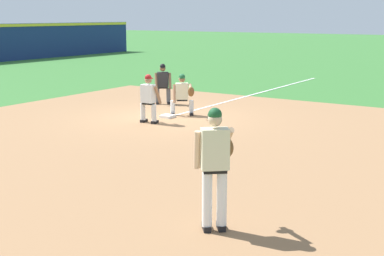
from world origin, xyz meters
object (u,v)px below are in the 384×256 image
at_px(first_base_bag, 167,116).
at_px(baseball, 197,142).
at_px(first_baseman, 183,93).
at_px(baserunner, 148,97).
at_px(umpire, 163,82).
at_px(pitcher, 215,162).

height_order(first_base_bag, baseball, first_base_bag).
distance_m(first_baseman, baserunner, 1.57).
bearing_deg(baserunner, umpire, 29.23).
xyz_separation_m(first_base_bag, baseball, (-2.39, -2.64, -0.01)).
relative_size(baseball, umpire, 0.05).
height_order(first_baseman, umpire, umpire).
bearing_deg(umpire, baseball, -135.94).
relative_size(pitcher, first_baseman, 1.39).
xyz_separation_m(pitcher, baserunner, (5.91, 5.80, -0.27)).
distance_m(first_base_bag, first_baseman, 0.91).
bearing_deg(umpire, first_base_bag, -140.95).
bearing_deg(pitcher, first_base_bag, 40.16).
xyz_separation_m(baseball, pitcher, (-4.53, -3.20, 1.02)).
distance_m(baseball, pitcher, 5.63).
relative_size(baseball, baserunner, 0.05).
xyz_separation_m(first_base_bag, first_baseman, (0.56, -0.20, 0.69)).
xyz_separation_m(first_baseman, baserunner, (-1.56, 0.17, 0.06)).
height_order(pitcher, first_baseman, pitcher).
xyz_separation_m(baseball, first_baseman, (2.95, 2.43, 0.69)).
bearing_deg(baseball, umpire, 44.06).
distance_m(pitcher, baserunner, 8.29).
xyz_separation_m(pitcher, umpire, (9.00, 7.53, -0.27)).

